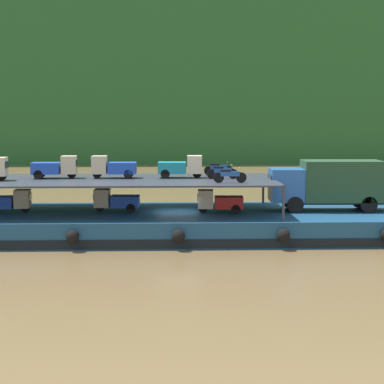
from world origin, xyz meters
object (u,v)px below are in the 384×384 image
mini_truck_upper_fore (113,167)px  motorcycle_upper_port (230,175)px  mini_truck_lower_stern (8,201)px  cargo_barge (178,224)px  mini_truck_upper_mid (55,167)px  motorcycle_upper_centre (222,172)px  covered_lorry (329,183)px  mini_truck_lower_mid (219,201)px  mini_truck_upper_bow (181,167)px  motorcycle_upper_stbd (218,169)px  mini_truck_lower_aft (116,200)px

mini_truck_upper_fore → motorcycle_upper_port: 7.55m
mini_truck_lower_stern → cargo_barge: bearing=-0.1°
motorcycle_upper_port → mini_truck_upper_mid: bearing=163.9°
motorcycle_upper_centre → cargo_barge: bearing=-179.4°
covered_lorry → mini_truck_lower_stern: 19.57m
cargo_barge → motorcycle_upper_port: size_ratio=15.03×
cargo_barge → mini_truck_lower_stern: size_ratio=10.26×
cargo_barge → motorcycle_upper_centre: motorcycle_upper_centre is taller
mini_truck_lower_mid → mini_truck_upper_mid: size_ratio=1.00×
cargo_barge → mini_truck_upper_bow: size_ratio=10.27×
motorcycle_upper_centre → motorcycle_upper_stbd: bearing=91.4°
mini_truck_upper_fore → motorcycle_upper_centre: mini_truck_upper_fore is taller
mini_truck_upper_bow → motorcycle_upper_port: size_ratio=1.46×
motorcycle_upper_centre → motorcycle_upper_port: bearing=-84.3°
mini_truck_lower_stern → mini_truck_upper_bow: mini_truck_upper_bow is taller
covered_lorry → mini_truck_upper_fore: (-13.26, 0.57, 1.00)m
cargo_barge → motorcycle_upper_stbd: bearing=41.9°
mini_truck_lower_mid → mini_truck_upper_mid: 10.28m
covered_lorry → mini_truck_upper_fore: size_ratio=2.88×
mini_truck_lower_mid → mini_truck_upper_fore: mini_truck_upper_fore is taller
motorcycle_upper_centre → covered_lorry: bearing=0.8°
covered_lorry → mini_truck_upper_bow: mini_truck_upper_bow is taller
covered_lorry → motorcycle_upper_centre: size_ratio=4.16×
cargo_barge → motorcycle_upper_centre: (2.72, 0.03, 3.18)m
mini_truck_upper_fore → mini_truck_upper_mid: bearing=-179.9°
mini_truck_lower_stern → motorcycle_upper_stbd: 13.24m
motorcycle_upper_port → motorcycle_upper_stbd: (-0.29, 4.71, 0.00)m
mini_truck_lower_aft → mini_truck_upper_fore: mini_truck_upper_fore is taller
mini_truck_lower_stern → mini_truck_upper_fore: size_ratio=1.02×
cargo_barge → mini_truck_upper_bow: (0.23, 0.78, 3.44)m
motorcycle_upper_port → motorcycle_upper_centre: 2.37m
cargo_barge → mini_truck_upper_mid: 8.27m
covered_lorry → mini_truck_lower_aft: size_ratio=2.84×
mini_truck_lower_aft → motorcycle_upper_port: bearing=-20.4°
mini_truck_upper_fore → mini_truck_lower_aft: bearing=-70.3°
motorcycle_upper_centre → mini_truck_lower_stern: bearing=-179.9°
mini_truck_upper_bow → motorcycle_upper_centre: bearing=-16.8°
mini_truck_lower_mid → mini_truck_upper_bow: bearing=151.1°
mini_truck_lower_stern → mini_truck_upper_fore: (6.28, 0.68, 2.00)m
mini_truck_upper_fore → motorcycle_upper_port: size_ratio=1.44×
mini_truck_lower_stern → mini_truck_upper_mid: (2.75, 0.68, 2.00)m
mini_truck_upper_fore → motorcycle_upper_stbd: mini_truck_upper_fore is taller
mini_truck_lower_aft → motorcycle_upper_centre: bearing=-1.3°
motorcycle_upper_stbd → motorcycle_upper_port: bearing=-86.5°
covered_lorry → mini_truck_lower_mid: 6.89m
mini_truck_upper_mid → motorcycle_upper_stbd: (10.16, 1.70, -0.26)m
mini_truck_lower_stern → mini_truck_upper_fore: bearing=6.2°
mini_truck_lower_stern → mini_truck_upper_fore: 6.63m
mini_truck_upper_mid → motorcycle_upper_port: mini_truck_upper_mid is taller
motorcycle_upper_stbd → mini_truck_upper_bow: bearing=-146.6°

